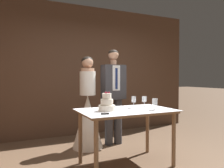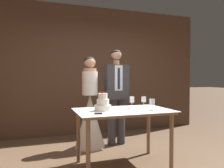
{
  "view_description": "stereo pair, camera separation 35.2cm",
  "coord_description": "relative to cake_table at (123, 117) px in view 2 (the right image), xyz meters",
  "views": [
    {
      "loc": [
        -1.53,
        -2.46,
        1.25
      ],
      "look_at": [
        -0.05,
        0.73,
        1.15
      ],
      "focal_mm": 35.0,
      "sensor_mm": 36.0,
      "label": 1
    },
    {
      "loc": [
        -1.2,
        -2.6,
        1.25
      ],
      "look_at": [
        -0.05,
        0.73,
        1.15
      ],
      "focal_mm": 35.0,
      "sensor_mm": 36.0,
      "label": 2
    }
  ],
  "objects": [
    {
      "name": "wall_back",
      "position": [
        0.05,
        1.97,
        0.71
      ],
      "size": [
        5.2,
        0.12,
        2.82
      ],
      "primitive_type": "cube",
      "color": "#513828",
      "rests_on": "ground_plane"
    },
    {
      "name": "cake_table",
      "position": [
        0.0,
        0.0,
        0.0
      ],
      "size": [
        1.34,
        0.83,
        0.8
      ],
      "color": "#8E6B4C",
      "rests_on": "ground_plane"
    },
    {
      "name": "tiered_cake",
      "position": [
        -0.29,
        0.02,
        0.18
      ],
      "size": [
        0.23,
        0.23,
        0.26
      ],
      "color": "silver",
      "rests_on": "cake_table"
    },
    {
      "name": "cake_knife",
      "position": [
        -0.36,
        -0.26,
        0.1
      ],
      "size": [
        0.41,
        0.1,
        0.02
      ],
      "rotation": [
        0.0,
        0.0,
        -0.19
      ],
      "color": "silver",
      "rests_on": "cake_table"
    },
    {
      "name": "wine_glass_near",
      "position": [
        0.4,
        0.15,
        0.21
      ],
      "size": [
        0.07,
        0.07,
        0.16
      ],
      "color": "silver",
      "rests_on": "cake_table"
    },
    {
      "name": "wine_glass_middle",
      "position": [
        0.18,
        0.11,
        0.22
      ],
      "size": [
        0.07,
        0.07,
        0.18
      ],
      "color": "silver",
      "rests_on": "cake_table"
    },
    {
      "name": "wine_glass_far",
      "position": [
        0.35,
        -0.19,
        0.21
      ],
      "size": [
        0.07,
        0.07,
        0.16
      ],
      "color": "silver",
      "rests_on": "cake_table"
    },
    {
      "name": "bride",
      "position": [
        -0.25,
        0.97,
        -0.1
      ],
      "size": [
        0.54,
        0.54,
        1.62
      ],
      "color": "white",
      "rests_on": "ground_plane"
    },
    {
      "name": "groom",
      "position": [
        0.25,
        0.97,
        0.28
      ],
      "size": [
        0.42,
        0.25,
        1.77
      ],
      "color": "#38383D",
      "rests_on": "ground_plane"
    }
  ]
}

